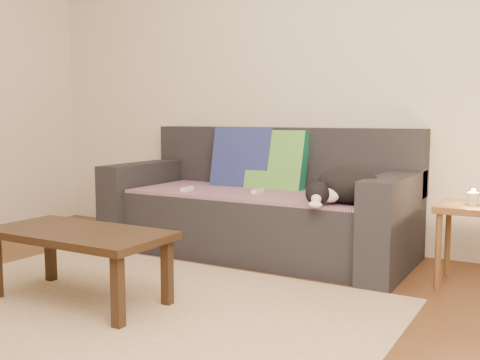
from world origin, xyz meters
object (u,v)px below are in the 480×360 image
object	(u,v)px
wii_remote_b	(258,191)
cat	(346,187)
sofa	(260,209)
wii_remote_a	(187,189)
coffee_table	(79,239)
side_table	(472,219)

from	to	relation	value
wii_remote_b	cat	bearing A→B (deg)	-108.97
sofa	wii_remote_a	distance (m)	0.53
wii_remote_a	coffee_table	world-z (taller)	wii_remote_a
wii_remote_a	wii_remote_b	world-z (taller)	same
cat	wii_remote_a	xyz separation A→B (m)	(-1.13, -0.01, -0.09)
sofa	cat	xyz separation A→B (m)	(0.72, -0.30, 0.23)
coffee_table	sofa	bearing A→B (deg)	78.56
wii_remote_a	sofa	bearing A→B (deg)	-64.90
wii_remote_b	side_table	bearing A→B (deg)	-95.80
cat	side_table	world-z (taller)	cat
sofa	wii_remote_a	xyz separation A→B (m)	(-0.41, -0.30, 0.15)
wii_remote_b	coffee_table	bearing A→B (deg)	156.94
wii_remote_a	side_table	size ratio (longest dim) A/B	0.32
side_table	wii_remote_a	bearing A→B (deg)	-174.43
sofa	cat	bearing A→B (deg)	-22.37
sofa	cat	distance (m)	0.81
cat	side_table	size ratio (longest dim) A/B	1.10
cat	coffee_table	distance (m)	1.53
wii_remote_b	side_table	size ratio (longest dim) A/B	0.32
cat	coffee_table	xyz separation A→B (m)	(-1.01, -1.13, -0.21)
wii_remote_a	wii_remote_b	distance (m)	0.49
cat	wii_remote_a	size ratio (longest dim) A/B	3.40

